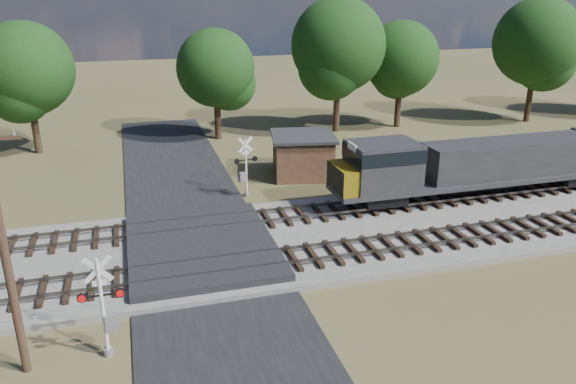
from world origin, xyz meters
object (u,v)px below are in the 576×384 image
object	(u,v)px
crossing_signal_near	(106,315)
crossing_signal_far	(245,172)
equipment_shed	(303,155)
utility_pole	(4,248)

from	to	relation	value
crossing_signal_near	crossing_signal_far	bearing A→B (deg)	61.12
crossing_signal_far	equipment_shed	xyz separation A→B (m)	(4.70, 3.02, -0.13)
utility_pole	equipment_shed	world-z (taller)	utility_pole
crossing_signal_far	equipment_shed	distance (m)	5.59
crossing_signal_near	crossing_signal_far	world-z (taller)	crossing_signal_near
crossing_signal_far	utility_pole	xyz separation A→B (m)	(-10.76, -14.50, 3.06)
crossing_signal_near	utility_pole	size ratio (longest dim) A/B	0.45
crossing_signal_near	equipment_shed	bearing A→B (deg)	54.06
utility_pole	equipment_shed	distance (m)	23.58
crossing_signal_near	equipment_shed	world-z (taller)	crossing_signal_near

